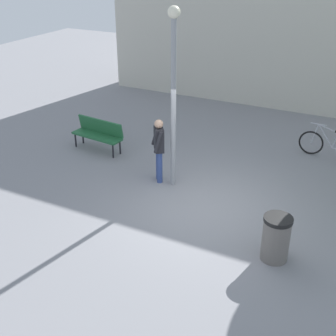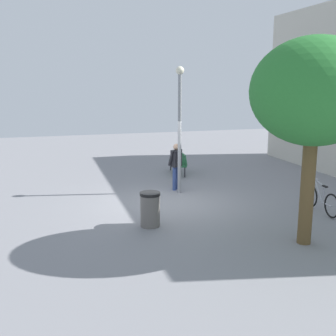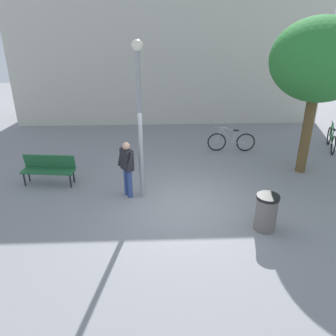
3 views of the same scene
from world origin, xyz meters
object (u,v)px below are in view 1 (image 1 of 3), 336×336
(lamppost, at_px, (174,85))
(person_by_lamppost, at_px, (159,146))
(trash_bin, at_px, (276,238))
(park_bench, at_px, (98,132))
(bicycle_silver, at_px, (330,146))

(lamppost, height_order, person_by_lamppost, lamppost)
(trash_bin, bearing_deg, lamppost, 149.50)
(park_bench, xyz_separation_m, trash_bin, (5.96, -2.74, -0.07))
(lamppost, relative_size, bicycle_silver, 2.39)
(lamppost, distance_m, park_bench, 3.66)
(person_by_lamppost, bearing_deg, trash_bin, -27.62)
(bicycle_silver, distance_m, trash_bin, 5.18)
(person_by_lamppost, xyz_separation_m, bicycle_silver, (3.70, 3.36, -0.58))
(park_bench, height_order, trash_bin, trash_bin)
(park_bench, bearing_deg, lamppost, -17.88)
(lamppost, xyz_separation_m, person_by_lamppost, (-0.40, 0.01, -1.63))
(lamppost, bearing_deg, bicycle_silver, 45.55)
(person_by_lamppost, bearing_deg, lamppost, -1.24)
(lamppost, bearing_deg, trash_bin, -30.50)
(person_by_lamppost, relative_size, park_bench, 1.02)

